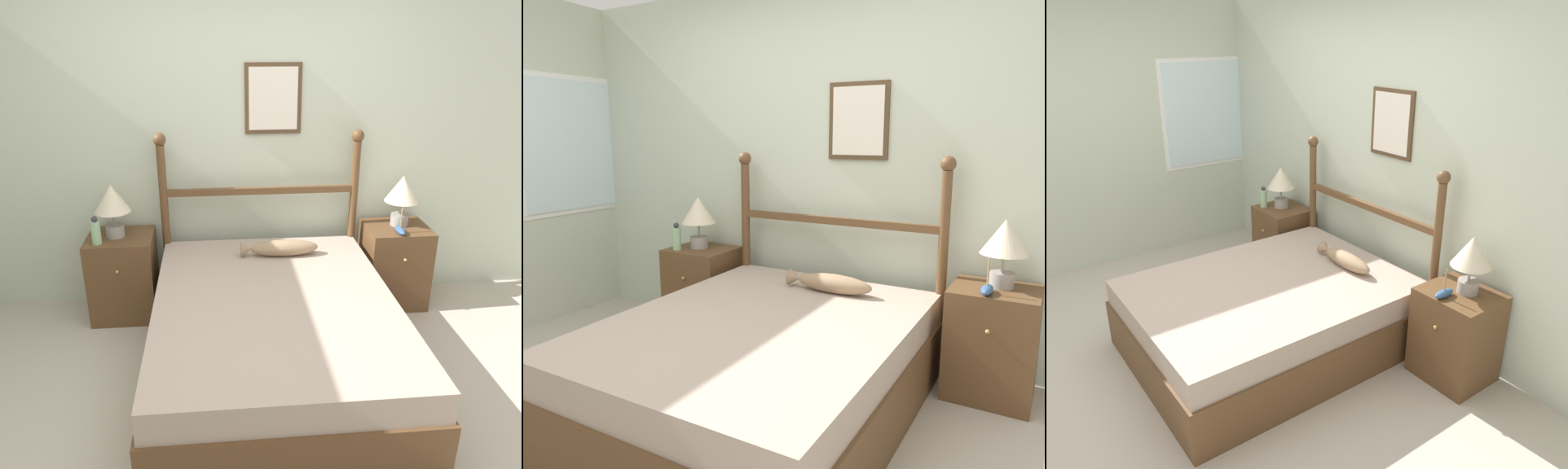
{
  "view_description": "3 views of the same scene",
  "coord_description": "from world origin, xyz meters",
  "views": [
    {
      "loc": [
        -0.19,
        -2.09,
        2.07
      ],
      "look_at": [
        0.11,
        1.01,
        0.8
      ],
      "focal_mm": 35.0,
      "sensor_mm": 36.0,
      "label": 1
    },
    {
      "loc": [
        1.53,
        -1.54,
        1.5
      ],
      "look_at": [
        0.07,
        1.04,
        0.92
      ],
      "focal_mm": 35.0,
      "sensor_mm": 36.0,
      "label": 2
    },
    {
      "loc": [
        2.99,
        -1.1,
        2.25
      ],
      "look_at": [
        0.16,
        0.98,
        0.83
      ],
      "focal_mm": 35.0,
      "sensor_mm": 36.0,
      "label": 3
    }
  ],
  "objects": [
    {
      "name": "ground_plane",
      "position": [
        0.0,
        0.0,
        0.0
      ],
      "size": [
        16.0,
        16.0,
        0.0
      ],
      "primitive_type": "plane",
      "color": "#B7AD9E"
    },
    {
      "name": "nightstand_left",
      "position": [
        -0.9,
        1.45,
        0.32
      ],
      "size": [
        0.48,
        0.46,
        0.65
      ],
      "color": "brown",
      "rests_on": "ground_plane"
    },
    {
      "name": "bed",
      "position": [
        0.16,
        0.63,
        0.26
      ],
      "size": [
        1.51,
        1.95,
        0.54
      ],
      "color": "brown",
      "rests_on": "ground_plane"
    },
    {
      "name": "table_lamp_left",
      "position": [
        -0.92,
        1.46,
        0.92
      ],
      "size": [
        0.26,
        0.26,
        0.39
      ],
      "color": "gray",
      "rests_on": "nightstand_left"
    },
    {
      "name": "bottle",
      "position": [
        -1.03,
        1.32,
        0.74
      ],
      "size": [
        0.07,
        0.07,
        0.21
      ],
      "color": "#99C699",
      "rests_on": "nightstand_left"
    },
    {
      "name": "headboard",
      "position": [
        0.16,
        1.57,
        0.79
      ],
      "size": [
        1.54,
        0.09,
        1.38
      ],
      "color": "brown",
      "rests_on": "ground_plane"
    },
    {
      "name": "nightstand_right",
      "position": [
        1.21,
        1.45,
        0.32
      ],
      "size": [
        0.48,
        0.46,
        0.65
      ],
      "color": "brown",
      "rests_on": "ground_plane"
    },
    {
      "name": "table_lamp_right",
      "position": [
        1.23,
        1.49,
        0.92
      ],
      "size": [
        0.26,
        0.26,
        0.39
      ],
      "color": "gray",
      "rests_on": "nightstand_right"
    },
    {
      "name": "model_boat",
      "position": [
        1.18,
        1.32,
        0.68
      ],
      "size": [
        0.06,
        0.16,
        0.2
      ],
      "color": "#335684",
      "rests_on": "nightstand_right"
    },
    {
      "name": "fish_pillow",
      "position": [
        0.28,
        1.25,
        0.59
      ],
      "size": [
        0.56,
        0.13,
        0.12
      ],
      "color": "#997A5B",
      "rests_on": "bed"
    },
    {
      "name": "wall_back",
      "position": [
        0.0,
        1.73,
        1.28
      ],
      "size": [
        6.4,
        0.08,
        2.55
      ],
      "color": "beige",
      "rests_on": "ground_plane"
    }
  ]
}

